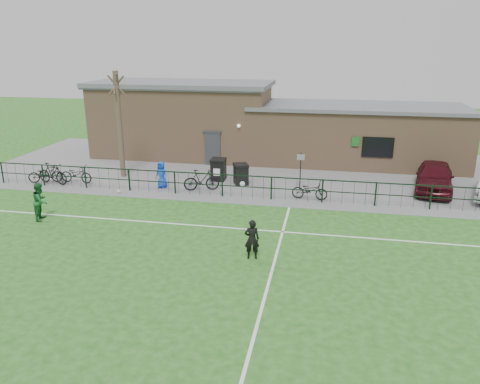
% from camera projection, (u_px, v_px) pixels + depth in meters
% --- Properties ---
extents(ground, '(90.00, 90.00, 0.00)m').
position_uv_depth(ground, '(212.00, 272.00, 16.04)').
color(ground, '#205619').
rests_on(ground, ground).
extents(paving_strip, '(34.00, 13.00, 0.02)m').
position_uv_depth(paving_strip, '(266.00, 170.00, 28.64)').
color(paving_strip, slate).
rests_on(paving_strip, ground).
extents(pitch_line_touch, '(28.00, 0.10, 0.01)m').
position_uv_depth(pitch_line_touch, '(251.00, 200.00, 23.32)').
color(pitch_line_touch, white).
rests_on(pitch_line_touch, ground).
extents(pitch_line_mid, '(28.00, 0.10, 0.01)m').
position_uv_depth(pitch_line_mid, '(236.00, 228.00, 19.78)').
color(pitch_line_mid, white).
rests_on(pitch_line_mid, ground).
extents(pitch_line_perp, '(0.10, 16.00, 0.01)m').
position_uv_depth(pitch_line_perp, '(270.00, 277.00, 15.68)').
color(pitch_line_perp, white).
rests_on(pitch_line_perp, ground).
extents(perimeter_fence, '(28.00, 0.10, 1.20)m').
position_uv_depth(perimeter_fence, '(251.00, 187.00, 23.32)').
color(perimeter_fence, black).
rests_on(perimeter_fence, ground).
extents(bare_tree, '(0.30, 0.30, 6.00)m').
position_uv_depth(bare_tree, '(120.00, 125.00, 26.36)').
color(bare_tree, '#4B3A2D').
rests_on(bare_tree, ground).
extents(wheelie_bin_left, '(0.78, 0.88, 1.15)m').
position_uv_depth(wheelie_bin_left, '(218.00, 170.00, 26.39)').
color(wheelie_bin_left, black).
rests_on(wheelie_bin_left, paving_strip).
extents(wheelie_bin_right, '(0.96, 1.01, 1.06)m').
position_uv_depth(wheelie_bin_right, '(241.00, 175.00, 25.62)').
color(wheelie_bin_right, black).
rests_on(wheelie_bin_right, paving_strip).
extents(sign_post, '(0.07, 0.07, 2.00)m').
position_uv_depth(sign_post, '(300.00, 171.00, 24.59)').
color(sign_post, black).
rests_on(sign_post, paving_strip).
extents(car_maroon, '(2.65, 4.76, 1.53)m').
position_uv_depth(car_maroon, '(435.00, 177.00, 24.42)').
color(car_maroon, '#3E0B14').
rests_on(car_maroon, paving_strip).
extents(bicycle_a, '(1.93, 1.25, 0.96)m').
position_uv_depth(bicycle_a, '(45.00, 174.00, 25.96)').
color(bicycle_a, black).
rests_on(bicycle_a, paving_strip).
extents(bicycle_b, '(2.03, 0.95, 1.17)m').
position_uv_depth(bicycle_b, '(53.00, 174.00, 25.65)').
color(bicycle_b, black).
rests_on(bicycle_b, paving_strip).
extents(bicycle_c, '(1.86, 0.69, 0.97)m').
position_uv_depth(bicycle_c, '(76.00, 174.00, 25.91)').
color(bicycle_c, black).
rests_on(bicycle_c, paving_strip).
extents(bicycle_d, '(1.95, 1.08, 1.13)m').
position_uv_depth(bicycle_d, '(202.00, 180.00, 24.54)').
color(bicycle_d, black).
rests_on(bicycle_d, paving_strip).
extents(bicycle_e, '(1.81, 0.75, 0.93)m').
position_uv_depth(bicycle_e, '(310.00, 190.00, 23.21)').
color(bicycle_e, black).
rests_on(bicycle_e, paving_strip).
extents(spectator_child, '(0.80, 0.63, 1.44)m').
position_uv_depth(spectator_child, '(162.00, 175.00, 24.96)').
color(spectator_child, blue).
rests_on(spectator_child, paving_strip).
extents(goalkeeper_kick, '(1.38, 3.57, 1.92)m').
position_uv_depth(goalkeeper_kick, '(252.00, 237.00, 16.94)').
color(goalkeeper_kick, black).
rests_on(goalkeeper_kick, ground).
extents(outfield_player, '(0.80, 0.93, 1.68)m').
position_uv_depth(outfield_player, '(41.00, 201.00, 20.55)').
color(outfield_player, '#1B5F2C').
rests_on(outfield_player, ground).
extents(ball_ground, '(0.21, 0.21, 0.21)m').
position_uv_depth(ball_ground, '(119.00, 192.00, 24.24)').
color(ball_ground, white).
rests_on(ball_ground, ground).
extents(clubhouse, '(24.25, 5.40, 4.96)m').
position_uv_depth(clubhouse, '(260.00, 125.00, 30.91)').
color(clubhouse, tan).
rests_on(clubhouse, ground).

